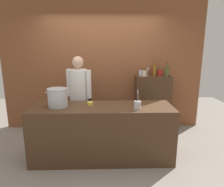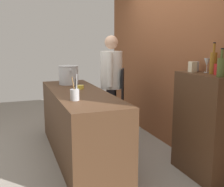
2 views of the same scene
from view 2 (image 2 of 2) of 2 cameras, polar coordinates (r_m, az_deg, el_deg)
ground_plane at (r=3.98m, az=-6.63°, el=-12.46°), size 8.00×8.00×0.00m
brick_back_panel at (r=4.21m, az=12.01°, el=9.66°), size 4.40×0.10×3.00m
prep_counter at (r=3.82m, az=-6.77°, el=-6.25°), size 2.27×0.70×0.90m
bar_cabinet at (r=3.34m, az=18.41°, el=-6.46°), size 0.76×0.32×1.21m
chef at (r=4.31m, az=-0.06°, el=2.76°), size 0.48×0.41×1.66m
stockpot_large at (r=4.37m, az=-9.05°, el=3.83°), size 0.38×0.32×0.29m
utensil_crock at (r=3.15m, az=-7.77°, el=-0.17°), size 0.10×0.10×0.30m
butter_jar at (r=3.92m, az=-6.56°, el=1.34°), size 0.09×0.09×0.06m
wine_bottle_amber at (r=3.22m, az=20.36°, el=6.11°), size 0.08×0.08×0.35m
wine_bottle_olive at (r=2.97m, az=21.80°, el=5.23°), size 0.08×0.08×0.29m
wine_glass_tall at (r=3.35m, az=19.22°, el=6.11°), size 0.07×0.07×0.17m
spice_tin_silver at (r=3.46m, az=16.85°, el=5.45°), size 0.07×0.07×0.12m
spice_tin_red at (r=3.14m, az=21.56°, el=4.67°), size 0.08×0.08×0.12m
spice_tin_cream at (r=3.35m, az=16.45°, el=5.36°), size 0.07×0.07×0.12m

